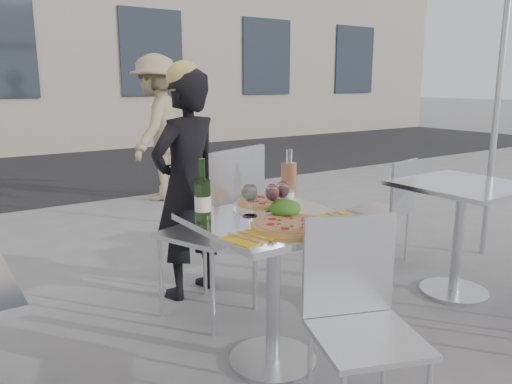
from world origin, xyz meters
TOP-DOWN VIEW (x-y plane):
  - ground at (0.00, 0.00)m, footprint 80.00×80.00m
  - street_asphalt at (0.00, 6.50)m, footprint 24.00×5.00m
  - main_table at (0.00, 0.00)m, footprint 0.72×0.72m
  - side_table_right at (1.50, 0.00)m, footprint 0.72×0.72m
  - chair_far at (0.04, 0.56)m, footprint 0.61×0.62m
  - chair_near at (0.00, -0.56)m, footprint 0.51×0.52m
  - side_chair_rfar at (1.57, 0.63)m, footprint 0.45×0.46m
  - woman_diner at (0.05, 1.00)m, footprint 0.61×0.49m
  - pedestrian_b at (1.02, 3.70)m, footprint 1.22×1.23m
  - pizza_near at (-0.02, -0.16)m, footprint 0.36×0.36m
  - pizza_far at (0.10, 0.21)m, footprint 0.32×0.32m
  - salad_plate at (0.05, -0.02)m, footprint 0.22×0.22m
  - wine_bottle at (-0.31, 0.12)m, footprint 0.07×0.08m
  - carafe at (0.23, 0.19)m, footprint 0.08×0.08m
  - sugar_shaker at (0.16, 0.10)m, footprint 0.06×0.06m
  - wineglass_white_a at (-0.08, 0.10)m, footprint 0.07×0.07m
  - wineglass_white_b at (-0.06, 0.10)m, footprint 0.07×0.07m
  - wineglass_red_a at (0.02, 0.05)m, footprint 0.07×0.07m
  - wineglass_red_b at (0.10, 0.07)m, footprint 0.07×0.07m
  - napkin_left at (-0.27, -0.19)m, footprint 0.22×0.22m
  - napkin_right at (0.27, -0.18)m, footprint 0.20×0.20m

SIDE VIEW (x-z plane):
  - ground at x=0.00m, z-range 0.00..0.00m
  - street_asphalt at x=0.00m, z-range 0.00..0.00m
  - side_chair_rfar at x=1.57m, z-range 0.08..0.89m
  - chair_near at x=0.00m, z-range 0.08..0.94m
  - main_table at x=0.00m, z-range 0.16..0.91m
  - side_table_right at x=1.50m, z-range 0.16..0.91m
  - chair_far at x=0.04m, z-range 0.09..1.12m
  - woman_diner at x=0.05m, z-range 0.00..1.46m
  - napkin_left at x=-0.27m, z-range 0.75..0.76m
  - napkin_right at x=0.27m, z-range 0.75..0.76m
  - pizza_near at x=-0.02m, z-range 0.75..0.77m
  - pizza_far at x=0.10m, z-range 0.75..0.78m
  - salad_plate at x=0.05m, z-range 0.74..0.83m
  - sugar_shaker at x=0.16m, z-range 0.75..0.86m
  - pedestrian_b at x=1.02m, z-range 0.00..1.70m
  - wineglass_white_a at x=-0.08m, z-range 0.78..0.94m
  - wineglass_white_b at x=-0.06m, z-range 0.78..0.94m
  - wineglass_red_a at x=0.02m, z-range 0.78..0.94m
  - wineglass_red_b at x=0.10m, z-range 0.78..0.94m
  - wine_bottle at x=-0.31m, z-range 0.72..1.01m
  - carafe at x=0.23m, z-range 0.72..1.01m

